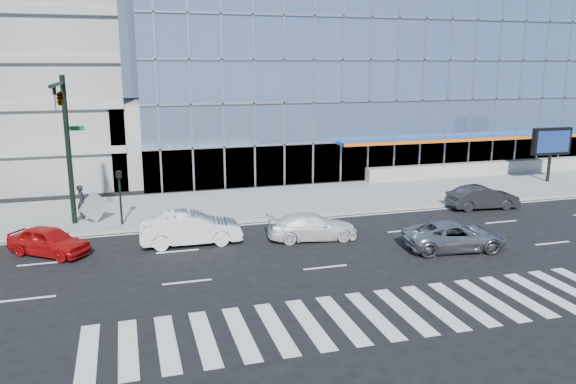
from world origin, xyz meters
The scene contains 15 objects.
ground centered at (0.00, 0.00, 0.00)m, with size 160.00×160.00×0.00m, color black.
sidewalk centered at (0.00, 8.00, 0.07)m, with size 120.00×8.00×0.15m, color gray.
theatre_building centered at (14.00, 26.00, 7.50)m, with size 42.00×26.00×15.00m, color #7799C6.
ramp_block centered at (-6.00, 18.00, 3.00)m, with size 6.00×8.00×6.00m, color gray.
retaining_wall centered at (24.00, 11.60, 0.65)m, with size 30.00×0.80×1.00m, color gray.
traffic_signal centered at (-11.00, 4.57, 6.16)m, with size 1.14×5.74×8.00m.
ped_signal_post centered at (-8.50, 4.94, 2.14)m, with size 0.30×0.33×3.00m.
marquee_sign centered at (22.00, 7.99, 3.07)m, with size 3.20×0.43×4.00m.
silver_suv centered at (6.77, -3.46, 0.67)m, with size 2.24×4.86×1.35m, color #A9A9AD.
white_suv centered at (0.77, 0.02, 0.66)m, with size 1.84×4.53×1.32m, color white.
white_sedan centered at (-5.23, 0.95, 0.81)m, with size 1.71×4.91×1.62m, color white.
dark_sedan centered at (12.77, 2.88, 0.71)m, with size 1.50×4.30×1.42m, color black.
red_sedan centered at (-11.77, 1.19, 0.68)m, with size 1.60×3.98×1.36m, color #B10D0D.
pedestrian centered at (-10.62, 6.84, 1.12)m, with size 0.71×0.46×1.94m, color black.
tilted_panel centered at (-9.90, 5.70, 1.07)m, with size 1.30×0.06×1.30m, color #A2A2A2.
Camera 1 is at (-8.11, -25.80, 8.71)m, focal length 35.00 mm.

